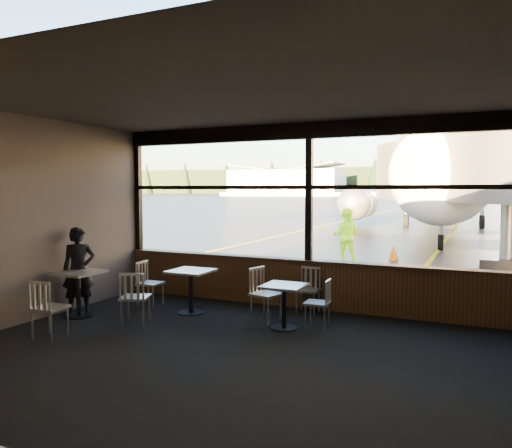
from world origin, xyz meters
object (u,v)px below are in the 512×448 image
Objects in this scene: chair_mid_s at (136,298)px; chair_left_s at (50,308)px; chair_near_w at (266,295)px; jet_bridge at (510,187)px; cafe_table_mid at (191,292)px; chair_near_n at (308,291)px; cone_nose at (394,252)px; chair_mid_w at (150,284)px; ground_crew at (346,236)px; airliner at (445,140)px; cafe_table_left at (79,294)px; cafe_table_near at (284,307)px; passenger at (79,270)px; cone_wing at (309,224)px; chair_near_e at (317,304)px.

chair_left_s is at bearing -145.30° from chair_mid_s.
chair_left_s is (-2.62, -2.22, -0.01)m from chair_near_w.
cafe_table_mid is (-5.41, -6.78, -1.91)m from jet_bridge.
chair_near_n reaches higher than cone_nose.
cafe_table_mid is 0.90× the size of chair_mid_w.
ground_crew is at bearing -162.30° from chair_near_w.
airliner is 24.87m from chair_mid_s.
airliner reaches higher than chair_mid_w.
chair_near_n is at bearing 40.21° from chair_left_s.
airliner is 16.86m from jet_bridge.
cone_nose is (3.90, 9.65, -0.17)m from cafe_table_left.
chair_mid_w reaches higher than cafe_table_near.
passenger is (-0.74, 1.37, 0.33)m from chair_left_s.
cafe_table_near is 0.80× the size of chair_left_s.
airliner is 36.47× the size of chair_left_s.
chair_mid_w is 9.08m from cone_nose.
airliner is 37.63× the size of chair_mid_w.
chair_left_s is 0.58× the size of passenger.
chair_near_n is at bearing -71.49° from cone_wing.
chair_near_e is 0.48× the size of ground_crew.
chair_mid_w is (-2.93, -0.75, 0.02)m from chair_near_n.
jet_bridge is at bearing -122.49° from chair_near_n.
cafe_table_near is 0.55m from chair_near_e.
airliner reaches higher than cone_nose.
jet_bridge is at bearing -53.19° from cone_wing.
jet_bridge reaches higher than chair_near_w.
passenger is at bearing -82.96° from cone_wing.
airliner is 41.61× the size of cafe_table_mid.
airliner is 25.04m from cafe_table_left.
chair_near_n reaches higher than cafe_table_mid.
chair_mid_w is 7.42m from ground_crew.
chair_left_s is at bearing -110.13° from passenger.
chair_near_w reaches higher than chair_near_n.
chair_mid_s is 21.41m from cone_wing.
cone_wing is at bearing 126.81° from jet_bridge.
cafe_table_mid is 0.48× the size of ground_crew.
ground_crew is at bearing 72.75° from chair_left_s.
ground_crew is (1.40, 8.34, 0.38)m from chair_mid_s.
cafe_table_near is 0.89× the size of chair_near_e.
jet_bridge is 8.88m from cafe_table_mid.
chair_left_s is at bearing -126.25° from jet_bridge.
ground_crew reaches higher than cone_nose.
chair_near_n reaches higher than cone_wing.
chair_mid_s is at bearing -111.25° from cafe_table_mid.
chair_near_n is 1.78× the size of cone_nose.
passenger is at bearing -61.77° from chair_near_w.
passenger reaches higher than chair_near_w.
ground_crew reaches higher than cone_wing.
chair_left_s is 1.59m from passenger.
chair_near_n is at bearing 24.53° from chair_near_e.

